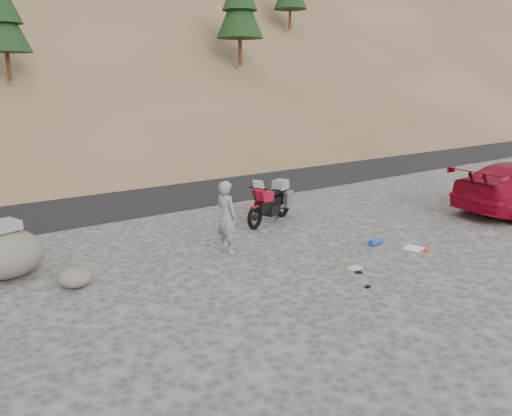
{
  "coord_description": "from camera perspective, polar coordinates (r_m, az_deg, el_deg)",
  "views": [
    {
      "loc": [
        -8.14,
        -8.85,
        4.12
      ],
      "look_at": [
        -0.89,
        1.19,
        1.0
      ],
      "focal_mm": 35.0,
      "sensor_mm": 36.0,
      "label": 1
    }
  ],
  "objects": [
    {
      "name": "gear_glove_b",
      "position": [
        10.7,
        12.65,
        -8.77
      ],
      "size": [
        0.13,
        0.11,
        0.04
      ],
      "primitive_type": "cube",
      "rotation": [
        0.0,
        0.0,
        0.2
      ],
      "color": "black",
      "rests_on": "ground"
    },
    {
      "name": "boulder",
      "position": [
        12.07,
        -26.85,
        -4.68
      ],
      "size": [
        1.75,
        1.53,
        1.24
      ],
      "rotation": [
        0.0,
        0.0,
        0.1
      ],
      "color": "#524D46",
      "rests_on": "ground"
    },
    {
      "name": "gear_glove_a",
      "position": [
        11.42,
        11.66,
        -7.21
      ],
      "size": [
        0.17,
        0.15,
        0.04
      ],
      "primitive_type": "cube",
      "rotation": [
        0.0,
        0.0,
        -0.43
      ],
      "color": "black",
      "rests_on": "ground"
    },
    {
      "name": "gear_blue_cloth",
      "position": [
        11.7,
        11.3,
        -6.74
      ],
      "size": [
        0.34,
        0.26,
        0.01
      ],
      "primitive_type": "cube",
      "rotation": [
        0.0,
        0.0,
        0.08
      ],
      "color": "#9CC9F2",
      "rests_on": "ground"
    },
    {
      "name": "gear_white_cloth",
      "position": [
        13.42,
        17.58,
        -4.39
      ],
      "size": [
        0.56,
        0.52,
        0.02
      ],
      "primitive_type": "cube",
      "rotation": [
        0.0,
        0.0,
        0.24
      ],
      "color": "white",
      "rests_on": "ground"
    },
    {
      "name": "small_rock",
      "position": [
        11.06,
        -19.93,
        -7.45
      ],
      "size": [
        0.79,
        0.74,
        0.42
      ],
      "rotation": [
        0.0,
        0.0,
        -0.16
      ],
      "color": "#524D46",
      "rests_on": "ground"
    },
    {
      "name": "road",
      "position": [
        20.05,
        -11.09,
        2.0
      ],
      "size": [
        120.0,
        7.0,
        0.05
      ],
      "primitive_type": "cube",
      "color": "black",
      "rests_on": "ground"
    },
    {
      "name": "gear_funnel",
      "position": [
        13.21,
        18.95,
        -4.42
      ],
      "size": [
        0.17,
        0.17,
        0.18
      ],
      "primitive_type": "cone",
      "rotation": [
        0.0,
        0.0,
        -0.21
      ],
      "color": "red",
      "rests_on": "ground"
    },
    {
      "name": "motorcycle",
      "position": [
        15.08,
        1.79,
        0.68
      ],
      "size": [
        2.28,
        1.22,
        1.44
      ],
      "rotation": [
        0.0,
        0.0,
        0.4
      ],
      "color": "black",
      "rests_on": "ground"
    },
    {
      "name": "man",
      "position": [
        12.59,
        -3.35,
        -4.99
      ],
      "size": [
        0.52,
        0.72,
        1.81
      ],
      "primitive_type": "imported",
      "rotation": [
        0.0,
        0.0,
        1.71
      ],
      "color": "gray",
      "rests_on": "ground"
    },
    {
      "name": "gear_blue_mat",
      "position": [
        13.42,
        13.53,
        -3.78
      ],
      "size": [
        0.43,
        0.18,
        0.17
      ],
      "primitive_type": "cylinder",
      "rotation": [
        0.0,
        1.57,
        0.03
      ],
      "color": "#1B44A4",
      "rests_on": "ground"
    },
    {
      "name": "ground",
      "position": [
        12.71,
        6.42,
        -4.87
      ],
      "size": [
        140.0,
        140.0,
        0.0
      ],
      "primitive_type": "plane",
      "color": "#43413D",
      "rests_on": "ground"
    }
  ]
}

